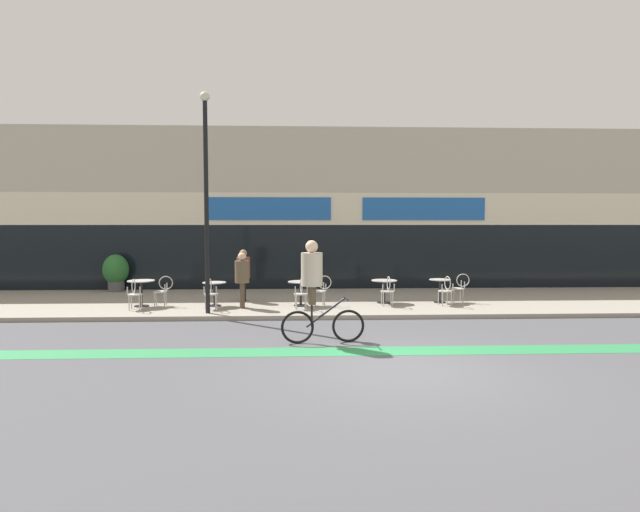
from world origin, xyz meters
TOP-DOWN VIEW (x-y plane):
  - ground_plane at (0.00, 0.00)m, footprint 120.00×120.00m
  - sidewalk_slab at (0.00, 7.25)m, footprint 40.00×5.50m
  - storefront_facade at (0.00, 11.97)m, footprint 40.00×4.06m
  - bike_lane_stripe at (0.00, 1.19)m, footprint 36.00×0.70m
  - bistro_table_0 at (-6.44, 6.18)m, footprint 0.78×0.78m
  - bistro_table_1 at (-4.29, 6.17)m, footprint 0.69×0.69m
  - bistro_table_2 at (-1.73, 6.09)m, footprint 0.76×0.76m
  - bistro_table_3 at (0.85, 6.55)m, footprint 0.79×0.79m
  - bistro_table_4 at (2.58, 6.53)m, footprint 0.65×0.65m
  - cafe_chair_0_near at (-6.44, 5.55)m, footprint 0.44×0.59m
  - cafe_chair_0_side at (-5.82, 6.19)m, footprint 0.59×0.44m
  - cafe_chair_1_near at (-4.29, 5.54)m, footprint 0.41×0.58m
  - cafe_chair_2_near at (-1.72, 5.47)m, footprint 0.44×0.59m
  - cafe_chair_2_side at (-1.11, 6.10)m, footprint 0.60×0.45m
  - cafe_chair_3_near at (0.85, 5.92)m, footprint 0.41×0.58m
  - cafe_chair_4_near at (2.59, 5.90)m, footprint 0.45×0.60m
  - cafe_chair_4_side at (3.21, 6.53)m, footprint 0.58×0.41m
  - planter_pot at (-8.42, 9.59)m, footprint 0.91×0.91m
  - lamp_post at (-4.28, 4.99)m, footprint 0.26×0.26m
  - cyclist_0 at (-1.44, 1.92)m, footprint 1.81×0.55m
  - pedestrian_near_end at (-3.54, 7.09)m, footprint 0.45×0.45m
  - pedestrian_far_end at (-3.43, 5.81)m, footprint 0.46×0.46m

SIDE VIEW (x-z plane):
  - ground_plane at x=0.00m, z-range 0.00..0.00m
  - bike_lane_stripe at x=0.00m, z-range 0.00..0.01m
  - sidewalk_slab at x=0.00m, z-range 0.00..0.12m
  - bistro_table_1 at x=-4.29m, z-range 0.27..0.99m
  - bistro_table_3 at x=0.85m, z-range 0.28..0.99m
  - bistro_table_4 at x=2.58m, z-range 0.27..1.00m
  - cafe_chair_0_near at x=-6.44m, z-range 0.19..1.09m
  - cafe_chair_0_side at x=-5.82m, z-range 0.19..1.09m
  - cafe_chair_1_near at x=-4.29m, z-range 0.19..1.09m
  - cafe_chair_2_near at x=-1.72m, z-range 0.19..1.09m
  - cafe_chair_2_side at x=-1.11m, z-range 0.19..1.09m
  - cafe_chair_3_near at x=0.85m, z-range 0.19..1.09m
  - cafe_chair_4_near at x=2.59m, z-range 0.19..1.09m
  - cafe_chair_4_side at x=3.21m, z-range 0.19..1.09m
  - bistro_table_2 at x=-1.73m, z-range 0.28..1.02m
  - bistro_table_0 at x=-6.44m, z-range 0.29..1.07m
  - planter_pot at x=-8.42m, z-range 0.17..1.51m
  - pedestrian_far_end at x=-3.43m, z-range 0.27..1.88m
  - pedestrian_near_end at x=-3.54m, z-range 0.27..1.90m
  - cyclist_0 at x=-1.44m, z-range 0.18..2.40m
  - storefront_facade at x=0.00m, z-range -0.02..6.14m
  - lamp_post at x=-4.28m, z-range 0.53..6.49m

